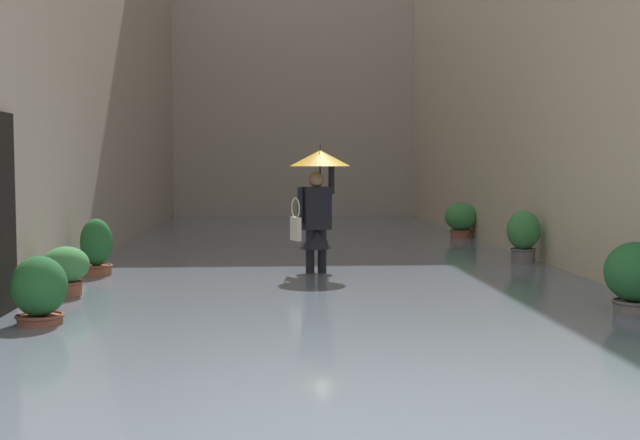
{
  "coord_description": "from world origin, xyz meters",
  "views": [
    {
      "loc": [
        0.76,
        4.9,
        1.68
      ],
      "look_at": [
        0.04,
        -6.33,
        0.91
      ],
      "focal_mm": 45.63,
      "sensor_mm": 36.0,
      "label": 1
    }
  ],
  "objects_px": {
    "person_wading": "(318,194)",
    "potted_plant_mid_left": "(636,281)",
    "potted_plant_far_right": "(39,296)",
    "potted_plant_mid_right": "(66,273)",
    "potted_plant_near_right": "(97,253)",
    "potted_plant_near_left": "(461,221)",
    "potted_plant_far_left": "(523,238)"
  },
  "relations": [
    {
      "from": "person_wading",
      "to": "potted_plant_mid_right",
      "type": "height_order",
      "value": "person_wading"
    },
    {
      "from": "person_wading",
      "to": "potted_plant_mid_left",
      "type": "bearing_deg",
      "value": 132.36
    },
    {
      "from": "potted_plant_far_left",
      "to": "potted_plant_near_right",
      "type": "bearing_deg",
      "value": 9.08
    },
    {
      "from": "potted_plant_mid_left",
      "to": "potted_plant_near_right",
      "type": "bearing_deg",
      "value": -28.38
    },
    {
      "from": "potted_plant_mid_right",
      "to": "potted_plant_near_left",
      "type": "bearing_deg",
      "value": -132.04
    },
    {
      "from": "potted_plant_far_right",
      "to": "potted_plant_mid_right",
      "type": "xyz_separation_m",
      "value": [
        0.16,
        -1.66,
        -0.0
      ]
    },
    {
      "from": "person_wading",
      "to": "potted_plant_far_right",
      "type": "xyz_separation_m",
      "value": [
        2.83,
        3.43,
        -0.83
      ]
    },
    {
      "from": "potted_plant_near_right",
      "to": "potted_plant_mid_left",
      "type": "bearing_deg",
      "value": 151.62
    },
    {
      "from": "potted_plant_far_right",
      "to": "potted_plant_near_left",
      "type": "relative_size",
      "value": 0.92
    },
    {
      "from": "potted_plant_mid_right",
      "to": "potted_plant_near_right",
      "type": "bearing_deg",
      "value": -89.64
    },
    {
      "from": "person_wading",
      "to": "potted_plant_mid_right",
      "type": "xyz_separation_m",
      "value": [
        2.99,
        1.77,
        -0.84
      ]
    },
    {
      "from": "person_wading",
      "to": "potted_plant_mid_left",
      "type": "relative_size",
      "value": 2.15
    },
    {
      "from": "potted_plant_near_left",
      "to": "potted_plant_mid_left",
      "type": "height_order",
      "value": "potted_plant_mid_left"
    },
    {
      "from": "potted_plant_near_left",
      "to": "potted_plant_far_left",
      "type": "distance_m",
      "value": 4.21
    },
    {
      "from": "potted_plant_far_right",
      "to": "potted_plant_mid_right",
      "type": "bearing_deg",
      "value": -84.56
    },
    {
      "from": "potted_plant_near_right",
      "to": "potted_plant_mid_left",
      "type": "xyz_separation_m",
      "value": [
        -6.0,
        3.24,
        0.03
      ]
    },
    {
      "from": "potted_plant_near_left",
      "to": "potted_plant_mid_left",
      "type": "distance_m",
      "value": 8.44
    },
    {
      "from": "potted_plant_near_left",
      "to": "person_wading",
      "type": "bearing_deg",
      "value": 57.77
    },
    {
      "from": "potted_plant_far_right",
      "to": "potted_plant_near_left",
      "type": "bearing_deg",
      "value": -125.33
    },
    {
      "from": "potted_plant_far_right",
      "to": "potted_plant_far_left",
      "type": "xyz_separation_m",
      "value": [
        -6.03,
        -4.37,
        0.11
      ]
    },
    {
      "from": "potted_plant_far_right",
      "to": "potted_plant_near_right",
      "type": "xyz_separation_m",
      "value": [
        0.17,
        -3.38,
        0.05
      ]
    },
    {
      "from": "potted_plant_near_right",
      "to": "potted_plant_mid_right",
      "type": "bearing_deg",
      "value": 90.36
    },
    {
      "from": "person_wading",
      "to": "potted_plant_near_right",
      "type": "xyz_separation_m",
      "value": [
        3.0,
        0.05,
        -0.79
      ]
    },
    {
      "from": "person_wading",
      "to": "potted_plant_far_left",
      "type": "distance_m",
      "value": 3.41
    },
    {
      "from": "potted_plant_far_right",
      "to": "potted_plant_mid_left",
      "type": "height_order",
      "value": "potted_plant_mid_left"
    },
    {
      "from": "potted_plant_far_left",
      "to": "potted_plant_mid_left",
      "type": "bearing_deg",
      "value": 87.29
    },
    {
      "from": "potted_plant_near_right",
      "to": "potted_plant_near_left",
      "type": "bearing_deg",
      "value": -140.25
    },
    {
      "from": "potted_plant_near_left",
      "to": "potted_plant_far_left",
      "type": "relative_size",
      "value": 0.92
    },
    {
      "from": "potted_plant_mid_left",
      "to": "person_wading",
      "type": "bearing_deg",
      "value": -47.64
    },
    {
      "from": "person_wading",
      "to": "potted_plant_mid_left",
      "type": "distance_m",
      "value": 4.51
    },
    {
      "from": "person_wading",
      "to": "potted_plant_near_left",
      "type": "bearing_deg",
      "value": -122.23
    },
    {
      "from": "potted_plant_far_left",
      "to": "potted_plant_mid_left",
      "type": "distance_m",
      "value": 4.24
    }
  ]
}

